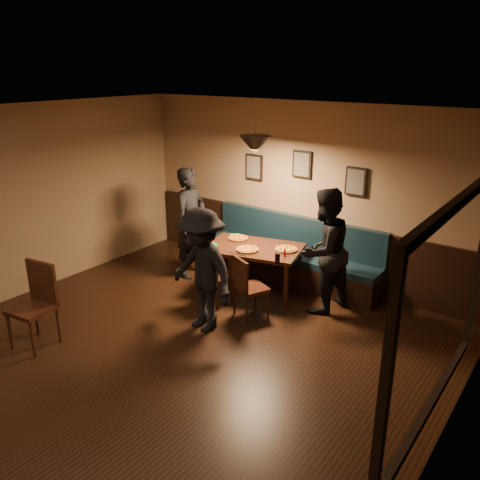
{
  "coord_description": "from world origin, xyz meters",
  "views": [
    {
      "loc": [
        3.71,
        -3.19,
        3.31
      ],
      "look_at": [
        -0.21,
        2.13,
        0.95
      ],
      "focal_mm": 37.01,
      "sensor_mm": 36.0,
      "label": 1
    }
  ],
  "objects_px": {
    "soda_glass": "(277,258)",
    "tabasco_bottle": "(285,252)",
    "dining_table": "(254,270)",
    "diner_left": "(191,223)",
    "diner_front": "(202,270)",
    "cafe_chair_far": "(31,307)",
    "chair_near_left": "(215,275)",
    "booth_bench": "(290,251)",
    "diner_right": "(324,251)",
    "chair_near_right": "(251,287)"
  },
  "relations": [
    {
      "from": "tabasco_bottle",
      "to": "diner_left",
      "type": "bearing_deg",
      "value": 179.07
    },
    {
      "from": "chair_near_left",
      "to": "chair_near_right",
      "type": "height_order",
      "value": "chair_near_right"
    },
    {
      "from": "soda_glass",
      "to": "chair_near_right",
      "type": "bearing_deg",
      "value": -126.64
    },
    {
      "from": "diner_right",
      "to": "soda_glass",
      "type": "relative_size",
      "value": 11.7
    },
    {
      "from": "booth_bench",
      "to": "chair_near_right",
      "type": "relative_size",
      "value": 3.37
    },
    {
      "from": "tabasco_bottle",
      "to": "cafe_chair_far",
      "type": "distance_m",
      "value": 3.37
    },
    {
      "from": "diner_left",
      "to": "cafe_chair_far",
      "type": "xyz_separation_m",
      "value": [
        -0.1,
        -2.81,
        -0.37
      ]
    },
    {
      "from": "dining_table",
      "to": "soda_glass",
      "type": "xyz_separation_m",
      "value": [
        0.63,
        -0.35,
        0.45
      ]
    },
    {
      "from": "diner_right",
      "to": "cafe_chair_far",
      "type": "distance_m",
      "value": 3.83
    },
    {
      "from": "diner_left",
      "to": "diner_right",
      "type": "height_order",
      "value": "diner_left"
    },
    {
      "from": "chair_near_left",
      "to": "booth_bench",
      "type": "bearing_deg",
      "value": 72.54
    },
    {
      "from": "soda_glass",
      "to": "tabasco_bottle",
      "type": "height_order",
      "value": "soda_glass"
    },
    {
      "from": "chair_near_right",
      "to": "soda_glass",
      "type": "height_order",
      "value": "soda_glass"
    },
    {
      "from": "chair_near_left",
      "to": "diner_front",
      "type": "distance_m",
      "value": 0.83
    },
    {
      "from": "diner_right",
      "to": "soda_glass",
      "type": "bearing_deg",
      "value": -30.38
    },
    {
      "from": "diner_front",
      "to": "soda_glass",
      "type": "height_order",
      "value": "diner_front"
    },
    {
      "from": "dining_table",
      "to": "tabasco_bottle",
      "type": "distance_m",
      "value": 0.72
    },
    {
      "from": "booth_bench",
      "to": "diner_left",
      "type": "relative_size",
      "value": 1.67
    },
    {
      "from": "chair_near_left",
      "to": "diner_right",
      "type": "bearing_deg",
      "value": 30.1
    },
    {
      "from": "booth_bench",
      "to": "diner_right",
      "type": "height_order",
      "value": "diner_right"
    },
    {
      "from": "cafe_chair_far",
      "to": "booth_bench",
      "type": "bearing_deg",
      "value": -121.4
    },
    {
      "from": "diner_left",
      "to": "chair_near_left",
      "type": "bearing_deg",
      "value": -126.18
    },
    {
      "from": "dining_table",
      "to": "chair_near_left",
      "type": "height_order",
      "value": "chair_near_left"
    },
    {
      "from": "diner_front",
      "to": "diner_left",
      "type": "bearing_deg",
      "value": 147.01
    },
    {
      "from": "booth_bench",
      "to": "diner_front",
      "type": "relative_size",
      "value": 1.83
    },
    {
      "from": "chair_near_left",
      "to": "diner_right",
      "type": "xyz_separation_m",
      "value": [
        1.33,
        0.73,
        0.44
      ]
    },
    {
      "from": "booth_bench",
      "to": "tabasco_bottle",
      "type": "distance_m",
      "value": 0.92
    },
    {
      "from": "chair_near_left",
      "to": "tabasco_bottle",
      "type": "xyz_separation_m",
      "value": [
        0.82,
        0.55,
        0.37
      ]
    },
    {
      "from": "chair_near_right",
      "to": "diner_right",
      "type": "xyz_separation_m",
      "value": [
        0.68,
        0.77,
        0.44
      ]
    },
    {
      "from": "chair_near_left",
      "to": "chair_near_right",
      "type": "relative_size",
      "value": 0.99
    },
    {
      "from": "chair_near_right",
      "to": "diner_right",
      "type": "bearing_deg",
      "value": 72.68
    },
    {
      "from": "booth_bench",
      "to": "cafe_chair_far",
      "type": "bearing_deg",
      "value": -112.99
    },
    {
      "from": "diner_front",
      "to": "cafe_chair_far",
      "type": "height_order",
      "value": "diner_front"
    },
    {
      "from": "dining_table",
      "to": "diner_right",
      "type": "bearing_deg",
      "value": -8.76
    },
    {
      "from": "diner_front",
      "to": "soda_glass",
      "type": "relative_size",
      "value": 10.87
    },
    {
      "from": "diner_left",
      "to": "diner_front",
      "type": "bearing_deg",
      "value": -139.22
    },
    {
      "from": "dining_table",
      "to": "cafe_chair_far",
      "type": "xyz_separation_m",
      "value": [
        -1.31,
        -2.85,
        0.15
      ]
    },
    {
      "from": "chair_near_left",
      "to": "soda_glass",
      "type": "xyz_separation_m",
      "value": [
        0.88,
        0.26,
        0.38
      ]
    },
    {
      "from": "booth_bench",
      "to": "diner_right",
      "type": "bearing_deg",
      "value": -34.19
    },
    {
      "from": "booth_bench",
      "to": "chair_near_right",
      "type": "distance_m",
      "value": 1.38
    },
    {
      "from": "soda_glass",
      "to": "tabasco_bottle",
      "type": "xyz_separation_m",
      "value": [
        -0.06,
        0.28,
        -0.01
      ]
    },
    {
      "from": "dining_table",
      "to": "booth_bench",
      "type": "bearing_deg",
      "value": 59.0
    },
    {
      "from": "booth_bench",
      "to": "chair_near_left",
      "type": "bearing_deg",
      "value": -108.84
    },
    {
      "from": "dining_table",
      "to": "diner_front",
      "type": "distance_m",
      "value": 1.36
    },
    {
      "from": "booth_bench",
      "to": "soda_glass",
      "type": "height_order",
      "value": "booth_bench"
    },
    {
      "from": "tabasco_bottle",
      "to": "soda_glass",
      "type": "bearing_deg",
      "value": -78.67
    },
    {
      "from": "dining_table",
      "to": "chair_near_left",
      "type": "distance_m",
      "value": 0.66
    },
    {
      "from": "cafe_chair_far",
      "to": "diner_left",
      "type": "bearing_deg",
      "value": -100.5
    },
    {
      "from": "soda_glass",
      "to": "cafe_chair_far",
      "type": "bearing_deg",
      "value": -127.8
    },
    {
      "from": "dining_table",
      "to": "diner_left",
      "type": "distance_m",
      "value": 1.32
    }
  ]
}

